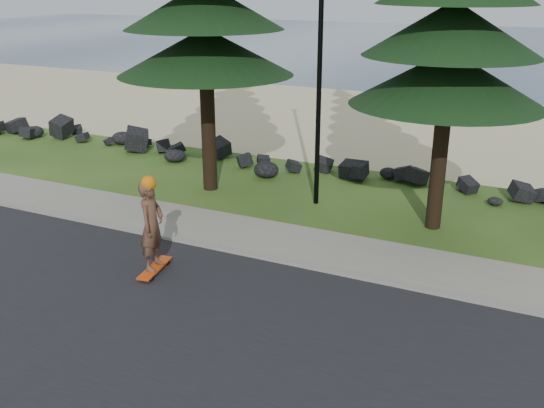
# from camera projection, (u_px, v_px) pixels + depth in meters

# --- Properties ---
(ground) EXTENTS (160.00, 160.00, 0.00)m
(ground) POSITION_uv_depth(u_px,v_px,m) (270.00, 243.00, 15.24)
(ground) COLOR #2F4A17
(ground) RESTS_ON ground
(road) EXTENTS (160.00, 7.00, 0.02)m
(road) POSITION_uv_depth(u_px,v_px,m) (168.00, 331.00, 11.42)
(road) COLOR black
(road) RESTS_ON ground
(kerb) EXTENTS (160.00, 0.20, 0.10)m
(kerb) POSITION_uv_depth(u_px,v_px,m) (254.00, 255.00, 14.45)
(kerb) COLOR gray
(kerb) RESTS_ON ground
(sidewalk) EXTENTS (160.00, 2.00, 0.08)m
(sidewalk) POSITION_uv_depth(u_px,v_px,m) (273.00, 239.00, 15.39)
(sidewalk) COLOR slate
(sidewalk) RESTS_ON ground
(beach_sand) EXTENTS (160.00, 15.00, 0.01)m
(beach_sand) POSITION_uv_depth(u_px,v_px,m) (406.00, 125.00, 27.53)
(beach_sand) COLOR #CDBF88
(beach_sand) RESTS_ON ground
(ocean) EXTENTS (160.00, 58.00, 0.01)m
(ocean) POSITION_uv_depth(u_px,v_px,m) (496.00, 47.00, 58.48)
(ocean) COLOR #354D66
(ocean) RESTS_ON ground
(seawall_boulders) EXTENTS (60.00, 2.40, 1.10)m
(seawall_boulders) POSITION_uv_depth(u_px,v_px,m) (342.00, 180.00, 19.98)
(seawall_boulders) COLOR black
(seawall_boulders) RESTS_ON ground
(lamp_post) EXTENTS (0.25, 0.14, 8.14)m
(lamp_post) POSITION_uv_depth(u_px,v_px,m) (320.00, 61.00, 16.50)
(lamp_post) COLOR black
(lamp_post) RESTS_ON ground
(skateboarder) EXTENTS (0.60, 1.26, 2.28)m
(skateboarder) POSITION_uv_depth(u_px,v_px,m) (152.00, 226.00, 13.30)
(skateboarder) COLOR #D3420C
(skateboarder) RESTS_ON ground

